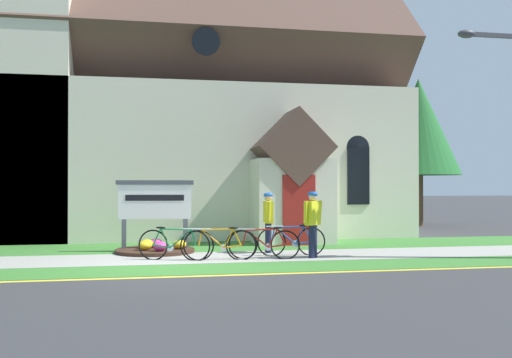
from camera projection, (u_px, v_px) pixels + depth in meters
The scene contains 16 objects.
ground at pixel (161, 247), 16.44m from camera, with size 140.00×140.00×0.00m, color #333335.
sidewalk_slab at pixel (222, 257), 14.22m from camera, with size 32.00×2.20×0.01m, color #99968E.
grass_verge at pixel (233, 268), 12.36m from camera, with size 32.00×1.59×0.01m, color #38722D.
church_lawn at pixel (211, 246), 16.70m from camera, with size 24.00×2.85×0.01m, color #38722D.
curb_paint_stripe at pixel (240, 275), 11.43m from camera, with size 28.00×0.16×0.01m, color yellow.
church_building at pixel (181, 105), 21.86m from camera, with size 15.04×10.24×14.51m.
church_sign at pixel (155, 203), 15.48m from camera, with size 2.08×0.28×1.93m.
flower_bed at pixel (156, 249), 15.17m from camera, with size 2.09×2.09×0.34m.
bicycle_red at pixel (292, 241), 14.56m from camera, with size 1.77×0.13×0.81m.
bicycle_blue at pixel (174, 244), 13.66m from camera, with size 1.69×0.68×0.82m.
bicycle_orange at pixel (220, 244), 13.69m from camera, with size 1.74×0.32×0.81m.
bicycle_white at pixel (264, 244), 13.90m from camera, with size 1.71×0.46×0.80m.
cyclist_in_yellow_jersey at pixel (268, 218), 15.15m from camera, with size 0.26×0.68×1.60m.
cyclist_in_orange_jersey at pixel (313, 219), 14.07m from camera, with size 0.55×0.49×1.64m.
roadside_conifer at pixel (419, 127), 25.28m from camera, with size 3.67×3.67×6.51m.
distant_hill at pixel (96, 198), 80.97m from camera, with size 89.21×49.23×26.17m, color #847A5B.
Camera 1 is at (-0.38, -12.69, 1.80)m, focal length 40.17 mm.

